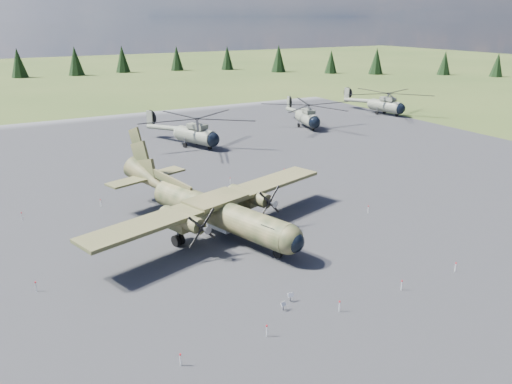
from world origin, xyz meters
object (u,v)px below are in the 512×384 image
transport_plane (209,205)px  helicopter_mid (307,111)px  helicopter_near (195,126)px  helicopter_far (386,99)px

transport_plane → helicopter_mid: transport_plane is taller
helicopter_near → helicopter_mid: helicopter_near is taller
transport_plane → helicopter_mid: 49.94m
transport_plane → helicopter_near: bearing=52.4°
transport_plane → helicopter_far: bearing=15.8°
helicopter_near → helicopter_mid: size_ratio=1.10×
helicopter_near → helicopter_far: bearing=-14.3°
transport_plane → helicopter_mid: (35.79, 34.83, 0.57)m
helicopter_mid → transport_plane: bearing=-122.9°
transport_plane → helicopter_far: size_ratio=1.18×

